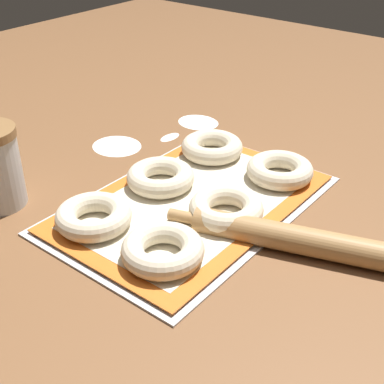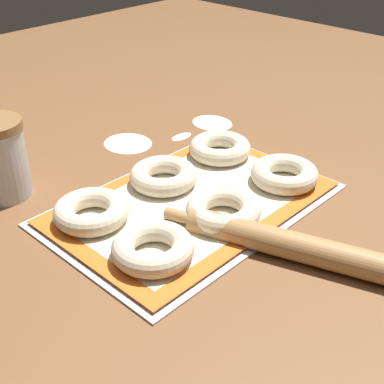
% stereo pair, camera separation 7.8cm
% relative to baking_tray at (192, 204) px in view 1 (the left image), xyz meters
% --- Properties ---
extents(ground_plane, '(2.80, 2.80, 0.00)m').
position_rel_baking_tray_xyz_m(ground_plane, '(-0.02, -0.01, -0.00)').
color(ground_plane, brown).
extents(baking_tray, '(0.53, 0.36, 0.01)m').
position_rel_baking_tray_xyz_m(baking_tray, '(0.00, 0.00, 0.00)').
color(baking_tray, silver).
rests_on(baking_tray, ground_plane).
extents(baking_mat, '(0.51, 0.33, 0.00)m').
position_rel_baking_tray_xyz_m(baking_mat, '(-0.00, -0.00, 0.01)').
color(baking_mat, orange).
rests_on(baking_mat, baking_tray).
extents(bagel_front_left, '(0.13, 0.13, 0.04)m').
position_rel_baking_tray_xyz_m(bagel_front_left, '(-0.17, -0.07, 0.03)').
color(bagel_front_left, beige).
rests_on(bagel_front_left, baking_mat).
extents(bagel_front_center, '(0.13, 0.13, 0.04)m').
position_rel_baking_tray_xyz_m(bagel_front_center, '(-0.01, -0.08, 0.03)').
color(bagel_front_center, beige).
rests_on(bagel_front_center, baking_mat).
extents(bagel_front_right, '(0.13, 0.13, 0.04)m').
position_rel_baking_tray_xyz_m(bagel_front_right, '(0.18, -0.08, 0.03)').
color(bagel_front_right, beige).
rests_on(bagel_front_right, baking_mat).
extents(bagel_back_left, '(0.13, 0.13, 0.04)m').
position_rel_baking_tray_xyz_m(bagel_back_left, '(-0.17, 0.08, 0.03)').
color(bagel_back_left, beige).
rests_on(bagel_back_left, baking_mat).
extents(bagel_back_center, '(0.13, 0.13, 0.04)m').
position_rel_baking_tray_xyz_m(bagel_back_center, '(0.01, 0.08, 0.03)').
color(bagel_back_center, beige).
rests_on(bagel_back_center, baking_mat).
extents(bagel_back_right, '(0.13, 0.13, 0.04)m').
position_rel_baking_tray_xyz_m(bagel_back_right, '(0.18, 0.08, 0.03)').
color(bagel_back_right, beige).
rests_on(bagel_back_right, baking_mat).
extents(rolling_pin, '(0.18, 0.48, 0.05)m').
position_rel_baking_tray_xyz_m(rolling_pin, '(0.00, -0.25, 0.02)').
color(rolling_pin, '#AD7F4C').
rests_on(rolling_pin, ground_plane).
extents(flour_patch_near, '(0.06, 0.03, 0.00)m').
position_rel_baking_tray_xyz_m(flour_patch_near, '(0.20, 0.23, -0.00)').
color(flour_patch_near, white).
rests_on(flour_patch_near, ground_plane).
extents(flour_patch_far, '(0.11, 0.12, 0.00)m').
position_rel_baking_tray_xyz_m(flour_patch_far, '(0.09, 0.29, -0.00)').
color(flour_patch_far, white).
rests_on(flour_patch_far, ground_plane).
extents(flour_patch_side, '(0.09, 0.11, 0.00)m').
position_rel_baking_tray_xyz_m(flour_patch_side, '(0.32, 0.23, -0.00)').
color(flour_patch_side, white).
rests_on(flour_patch_side, ground_plane).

